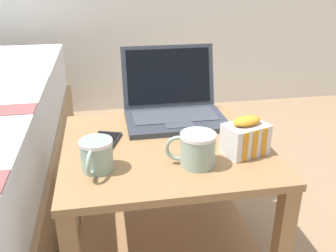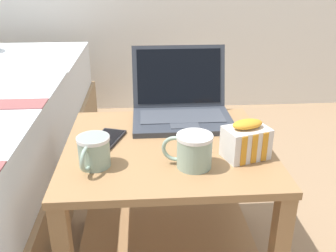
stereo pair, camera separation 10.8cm
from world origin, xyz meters
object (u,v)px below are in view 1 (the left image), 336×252
laptop (173,105)px  snack_bag (245,137)px  cell_phone (103,143)px  mug_front_right (197,148)px  mug_front_left (96,154)px

laptop → snack_bag: size_ratio=2.41×
cell_phone → snack_bag: bearing=-18.1°
snack_bag → mug_front_right: bearing=-164.5°
mug_front_left → mug_front_right: (0.27, -0.02, 0.00)m
mug_front_left → snack_bag: bearing=3.2°
mug_front_left → cell_phone: size_ratio=0.74×
cell_phone → mug_front_right: bearing=-35.2°
laptop → cell_phone: laptop is taller
snack_bag → cell_phone: size_ratio=0.84×
mug_front_right → cell_phone: mug_front_right is taller
cell_phone → mug_front_left: bearing=-96.7°
mug_front_left → snack_bag: snack_bag is taller
mug_front_left → cell_phone: mug_front_left is taller
laptop → snack_bag: 0.34m
mug_front_left → mug_front_right: mug_front_right is taller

